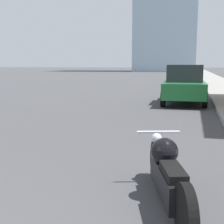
% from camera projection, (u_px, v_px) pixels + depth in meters
% --- Properties ---
extents(sidewalk, '(2.75, 240.00, 0.15)m').
position_uv_depth(sidewalk, '(211.00, 78.00, 38.64)').
color(sidewalk, gray).
rests_on(sidewalk, ground_plane).
extents(motorcycle, '(0.87, 2.25, 0.81)m').
position_uv_depth(motorcycle, '(167.00, 174.00, 3.88)').
color(motorcycle, black).
rests_on(motorcycle, ground_plane).
extents(parked_car_green, '(1.95, 4.34, 1.74)m').
position_uv_depth(parked_car_green, '(184.00, 84.00, 14.07)').
color(parked_car_green, '#1E6B33').
rests_on(parked_car_green, ground_plane).
extents(parked_car_blue, '(2.17, 4.72, 1.58)m').
position_uv_depth(parked_car_blue, '(190.00, 76.00, 26.85)').
color(parked_car_blue, '#1E3899').
rests_on(parked_car_blue, ground_plane).
extents(parked_car_black, '(1.98, 3.98, 1.73)m').
position_uv_depth(parked_car_black, '(191.00, 72.00, 37.22)').
color(parked_car_black, black).
rests_on(parked_car_black, ground_plane).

